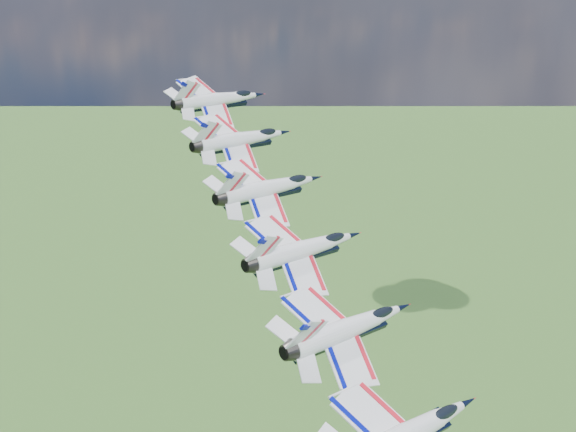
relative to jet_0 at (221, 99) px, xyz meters
The scene contains 6 objects.
jet_0 is the anchor object (origin of this frame).
jet_1 11.95m from the jet_0, 38.39° to the right, with size 10.56×15.63×4.67m, color white, non-canonical shape.
jet_2 23.91m from the jet_0, 38.39° to the right, with size 10.56×15.63×4.67m, color silver, non-canonical shape.
jet_3 35.86m from the jet_0, 38.39° to the right, with size 10.56×15.63×4.67m, color white, non-canonical shape.
jet_4 47.82m from the jet_0, 38.39° to the right, with size 10.56×15.63×4.67m, color white, non-canonical shape.
jet_5 59.77m from the jet_0, 38.39° to the right, with size 10.56×15.63×4.67m, color white, non-canonical shape.
Camera 1 is at (48.56, -45.63, 172.70)m, focal length 45.00 mm.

